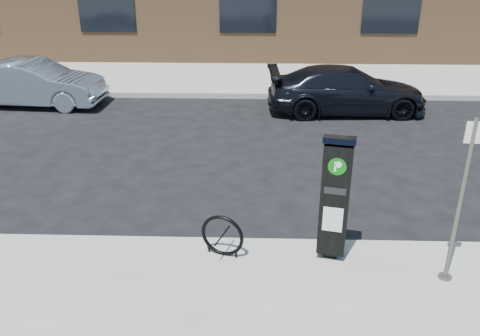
{
  "coord_description": "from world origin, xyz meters",
  "views": [
    {
      "loc": [
        0.31,
        -6.53,
        4.27
      ],
      "look_at": [
        0.09,
        0.5,
        1.11
      ],
      "focal_mm": 38.0,
      "sensor_mm": 36.0,
      "label": 1
    }
  ],
  "objects_px": {
    "sign_pole": "(459,204)",
    "car_silver": "(34,83)",
    "parking_kiosk": "(335,196)",
    "bike_rack": "(222,236)",
    "car_dark": "(347,90)"
  },
  "relations": [
    {
      "from": "parking_kiosk",
      "to": "car_dark",
      "type": "bearing_deg",
      "value": 91.83
    },
    {
      "from": "parking_kiosk",
      "to": "sign_pole",
      "type": "relative_size",
      "value": 0.82
    },
    {
      "from": "sign_pole",
      "to": "car_silver",
      "type": "xyz_separation_m",
      "value": [
        -8.75,
        7.99,
        -0.63
      ]
    },
    {
      "from": "car_silver",
      "to": "parking_kiosk",
      "type": "bearing_deg",
      "value": -131.8
    },
    {
      "from": "car_silver",
      "to": "car_dark",
      "type": "xyz_separation_m",
      "value": [
        8.62,
        -0.33,
        -0.02
      ]
    },
    {
      "from": "bike_rack",
      "to": "car_dark",
      "type": "xyz_separation_m",
      "value": [
        2.88,
        7.2,
        0.15
      ]
    },
    {
      "from": "parking_kiosk",
      "to": "car_silver",
      "type": "distance_m",
      "value": 10.46
    },
    {
      "from": "parking_kiosk",
      "to": "bike_rack",
      "type": "bearing_deg",
      "value": -165.79
    },
    {
      "from": "parking_kiosk",
      "to": "bike_rack",
      "type": "height_order",
      "value": "parking_kiosk"
    },
    {
      "from": "parking_kiosk",
      "to": "sign_pole",
      "type": "distance_m",
      "value": 1.56
    },
    {
      "from": "parking_kiosk",
      "to": "bike_rack",
      "type": "distance_m",
      "value": 1.67
    },
    {
      "from": "parking_kiosk",
      "to": "car_dark",
      "type": "distance_m",
      "value": 7.29
    },
    {
      "from": "sign_pole",
      "to": "car_silver",
      "type": "height_order",
      "value": "sign_pole"
    },
    {
      "from": "bike_rack",
      "to": "car_silver",
      "type": "relative_size",
      "value": 0.17
    },
    {
      "from": "sign_pole",
      "to": "bike_rack",
      "type": "xyz_separation_m",
      "value": [
        -3.01,
        0.46,
        -0.8
      ]
    }
  ]
}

